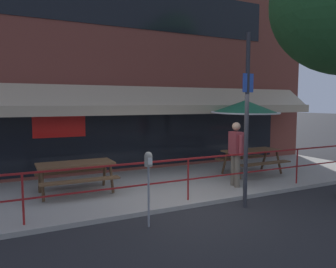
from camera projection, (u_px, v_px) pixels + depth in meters
ground_plane at (195, 208)px, 7.24m from camera, size 120.00×120.00×0.00m
patio_deck at (157, 185)px, 9.02m from camera, size 15.00×4.00×0.10m
restaurant_building at (128, 57)px, 10.64m from camera, size 15.00×1.60×7.68m
patio_railing at (188, 170)px, 7.43m from camera, size 13.84×0.04×0.97m
picnic_table_left at (76, 169)px, 7.98m from camera, size 1.80×1.42×0.76m
picnic_table_centre at (252, 155)px, 10.13m from camera, size 1.80×1.42×0.76m
patio_umbrella_centre at (245, 107)px, 10.33m from camera, size 2.14×2.14×2.38m
pedestrian_walking at (236, 151)px, 8.63m from camera, size 0.30×0.61×1.71m
parking_meter_near at (148, 166)px, 6.02m from camera, size 0.15×0.16×1.42m
street_sign_pole at (247, 119)px, 7.11m from camera, size 0.28×0.09×3.81m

